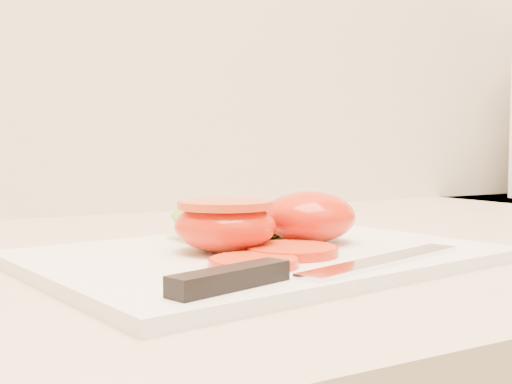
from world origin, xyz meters
TOP-DOWN VIEW (x-y plane):
  - cutting_board at (-0.45, 1.58)m, footprint 0.38×0.30m
  - tomato_half_dome at (-0.39, 1.60)m, footprint 0.08×0.08m
  - tomato_half_cut at (-0.48, 1.59)m, footprint 0.08×0.08m
  - tomato_slice_0 at (-0.44, 1.55)m, footprint 0.07×0.07m
  - tomato_slice_1 at (-0.49, 1.53)m, footprint 0.06×0.06m
  - lettuce_leaf_0 at (-0.43, 1.66)m, footprint 0.14×0.12m
  - knife at (-0.48, 1.48)m, footprint 0.26×0.07m

SIDE VIEW (x-z plane):
  - cutting_board at x=-0.45m, z-range 0.93..0.94m
  - tomato_slice_1 at x=-0.49m, z-range 0.94..0.95m
  - tomato_slice_0 at x=-0.44m, z-range 0.94..0.95m
  - knife at x=-0.48m, z-range 0.94..0.95m
  - lettuce_leaf_0 at x=-0.43m, z-range 0.94..0.97m
  - tomato_half_cut at x=-0.48m, z-range 0.94..0.98m
  - tomato_half_dome at x=-0.39m, z-range 0.94..0.98m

